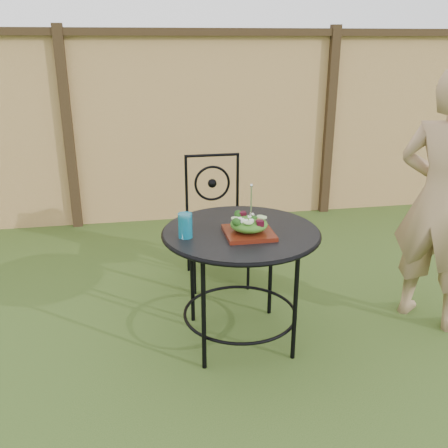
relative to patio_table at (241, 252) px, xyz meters
name	(u,v)px	position (x,y,z in m)	size (l,w,h in m)	color
ground	(254,325)	(0.12, 0.12, -0.59)	(60.00, 60.00, 0.00)	#224115
fence	(204,127)	(0.12, 2.32, 0.36)	(8.00, 0.12, 1.90)	#EDB775
patio_table	(241,252)	(0.00, 0.00, 0.00)	(0.92, 0.92, 0.72)	black
patio_chair	(216,216)	(0.00, 0.88, -0.08)	(0.46, 0.46, 0.95)	black
diner	(443,202)	(1.28, 0.01, 0.23)	(0.60, 0.39, 1.64)	tan
salad_plate	(249,233)	(0.03, -0.08, 0.15)	(0.27, 0.27, 0.02)	#4C170A
salad	(249,224)	(0.03, -0.08, 0.20)	(0.21, 0.21, 0.08)	#235614
fork	(251,202)	(0.04, -0.08, 0.33)	(0.01, 0.01, 0.18)	silver
drinking_glass	(185,225)	(-0.33, -0.05, 0.21)	(0.08, 0.08, 0.14)	#0C6E8E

